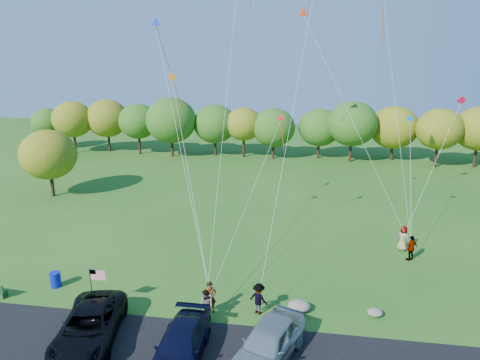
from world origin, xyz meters
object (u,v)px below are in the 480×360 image
object	(u,v)px
flyer_c	(259,299)
trash_barrel	(56,280)
minivan_dark	(89,326)
flyer_e	(403,238)
flyer_b	(206,306)
flyer_a	(210,297)
flyer_d	(411,248)
minivan_navy	(180,347)
minivan_silver	(268,343)

from	to	relation	value
flyer_c	trash_barrel	world-z (taller)	flyer_c
minivan_dark	flyer_e	distance (m)	22.56
flyer_b	flyer_a	bearing A→B (deg)	127.00
flyer_c	flyer_d	distance (m)	12.90
flyer_e	flyer_b	bearing A→B (deg)	80.25
flyer_d	trash_barrel	distance (m)	24.14
flyer_a	trash_barrel	distance (m)	10.39
minivan_navy	flyer_e	bearing A→B (deg)	47.58
minivan_dark	flyer_d	world-z (taller)	flyer_d
minivan_silver	trash_barrel	bearing A→B (deg)	-178.55
minivan_silver	flyer_e	distance (m)	16.26
minivan_dark	minivan_silver	xyz separation A→B (m)	(9.13, -0.03, 0.08)
flyer_e	minivan_silver	bearing A→B (deg)	96.07
minivan_dark	trash_barrel	bearing A→B (deg)	124.05
flyer_b	flyer_e	size ratio (longest dim) A/B	0.96
minivan_dark	flyer_a	distance (m)	6.52
flyer_d	minivan_silver	bearing A→B (deg)	17.14
minivan_silver	flyer_d	xyz separation A→B (m)	(9.11, 12.00, -0.05)
minivan_dark	flyer_b	distance (m)	6.08
minivan_navy	flyer_c	world-z (taller)	flyer_c
flyer_d	flyer_e	distance (m)	1.64
flyer_a	flyer_d	distance (m)	15.29
minivan_navy	flyer_c	size ratio (longest dim) A/B	2.88
minivan_dark	flyer_e	size ratio (longest dim) A/B	3.16
flyer_d	trash_barrel	size ratio (longest dim) A/B	1.91
flyer_c	flyer_e	world-z (taller)	flyer_e
flyer_c	flyer_e	distance (m)	13.82
flyer_c	flyer_d	bearing A→B (deg)	-115.40
trash_barrel	flyer_c	bearing A→B (deg)	-4.07
minivan_navy	flyer_b	xyz separation A→B (m)	(0.48, 3.41, 0.09)
flyer_a	flyer_d	xyz separation A→B (m)	(12.72, 8.49, -0.01)
flyer_a	flyer_b	distance (m)	0.82
minivan_navy	minivan_silver	bearing A→B (deg)	9.70
flyer_c	flyer_d	xyz separation A→B (m)	(10.00, 8.16, 0.01)
flyer_a	flyer_d	bearing A→B (deg)	7.71
minivan_dark	flyer_d	size ratio (longest dim) A/B	3.24
minivan_silver	flyer_a	bearing A→B (deg)	156.21
minivan_dark	minivan_silver	distance (m)	9.13
minivan_dark	flyer_c	world-z (taller)	flyer_c
trash_barrel	minivan_dark	bearing A→B (deg)	-44.67
flyer_d	flyer_e	bearing A→B (deg)	-117.38
minivan_dark	minivan_silver	size ratio (longest dim) A/B	1.11
minivan_silver	trash_barrel	xyz separation A→B (m)	(-13.92, 4.77, -0.50)
minivan_dark	flyer_a	size ratio (longest dim) A/B	3.19
minivan_navy	flyer_d	xyz separation A→B (m)	(13.24, 12.72, 0.11)
flyer_e	minivan_dark	bearing A→B (deg)	76.20
flyer_a	flyer_c	size ratio (longest dim) A/B	1.03
flyer_a	trash_barrel	world-z (taller)	flyer_a
flyer_d	flyer_e	world-z (taller)	flyer_e
flyer_a	minivan_navy	bearing A→B (deg)	-123.09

